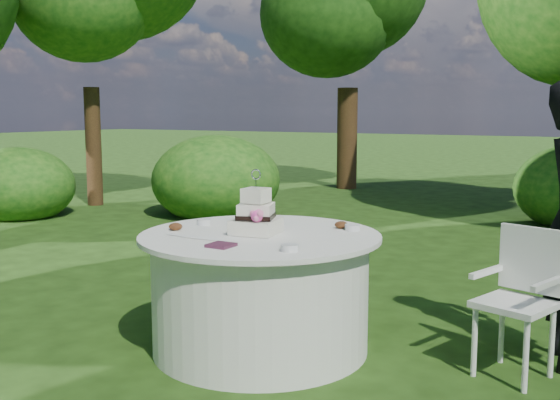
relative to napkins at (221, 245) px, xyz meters
The scene contains 8 objects.
ground 0.91m from the napkins, 92.83° to the left, with size 80.00×80.00×0.00m, color #1A330D.
napkins is the anchor object (origin of this frame).
feather_plume 0.32m from the napkins, 155.66° to the left, with size 0.48×0.07×0.01m, color white.
table 0.60m from the napkins, 92.83° to the left, with size 1.56×1.56×0.77m.
cake 0.46m from the napkins, 95.38° to the left, with size 0.32×0.32×0.42m.
chair 1.78m from the napkins, 30.33° to the left, with size 0.49×0.49×0.88m.
votives 0.60m from the napkins, 90.11° to the left, with size 1.08×0.90×0.04m.
petal_cups 0.60m from the napkins, 100.81° to the left, with size 1.01×0.71×0.05m.
Camera 1 is at (2.22, -3.51, 1.55)m, focal length 42.00 mm.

